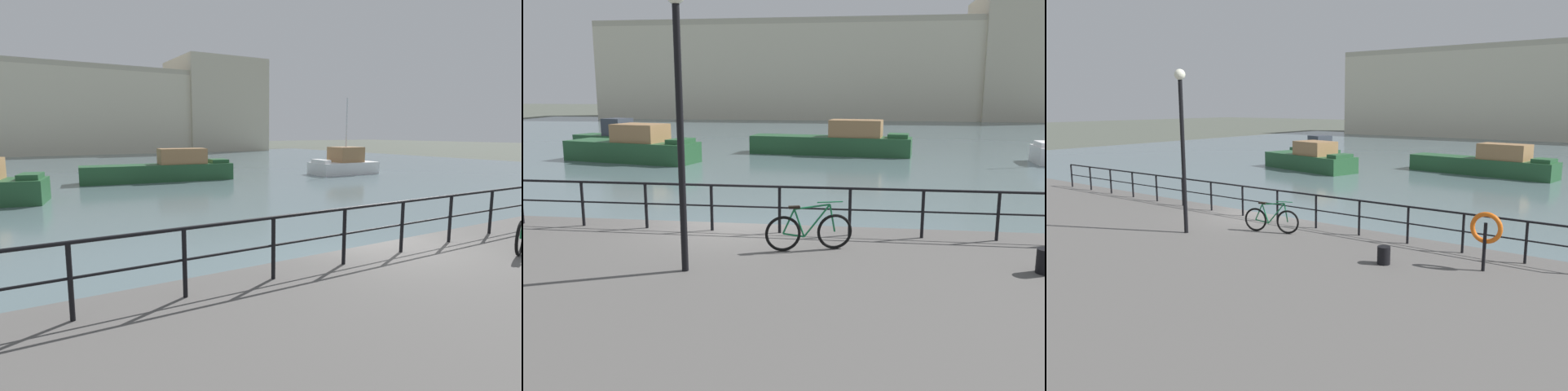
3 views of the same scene
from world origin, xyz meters
TOP-DOWN VIEW (x-y plane):
  - ground_plane at (0.00, 0.00)m, footprint 240.00×240.00m
  - water_basin at (0.00, 30.20)m, footprint 80.00×60.00m
  - harbor_building at (5.75, 61.18)m, footprint 61.84×13.34m
  - moored_green_narrowboat at (14.81, 17.88)m, footprint 5.14×2.67m
  - moored_cabin_cruiser at (1.59, 20.37)m, footprint 9.78×3.17m
  - quay_railing at (-0.30, -0.75)m, footprint 21.86×0.07m

SIDE VIEW (x-z plane):
  - ground_plane at x=0.00m, z-range 0.00..0.00m
  - water_basin at x=0.00m, z-range 0.00..0.01m
  - moored_cabin_cruiser at x=1.59m, z-range -0.28..1.82m
  - moored_green_narrowboat at x=14.81m, z-range -2.07..3.63m
  - quay_railing at x=-0.30m, z-range 0.95..2.03m
  - harbor_building at x=5.75m, z-range -1.28..13.75m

